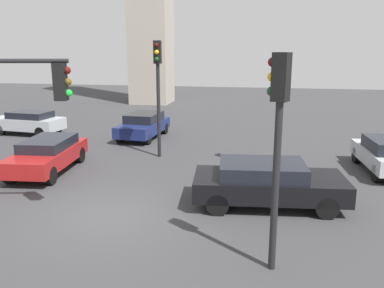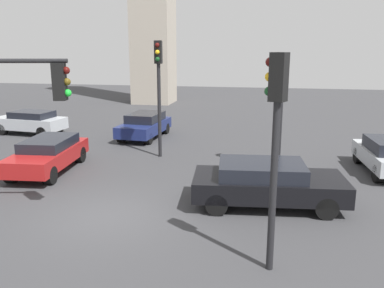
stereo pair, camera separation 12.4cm
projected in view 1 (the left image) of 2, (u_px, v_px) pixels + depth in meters
ground_plane at (109, 216)px, 12.10m from camera, size 83.71×83.71×0.00m
traffic_light_0 at (278, 123)px, 8.46m from camera, size 0.49×0.42×4.86m
traffic_light_2 at (281, 90)px, 15.87m from camera, size 0.47×0.47×4.75m
traffic_light_3 at (158, 77)px, 17.90m from camera, size 0.34×0.47×5.27m
car_1 at (28, 122)px, 23.42m from camera, size 4.24×2.13×1.37m
car_2 at (143, 125)px, 22.54m from camera, size 2.14×4.25×1.39m
car_3 at (47, 154)px, 16.31m from camera, size 2.23×4.56×1.36m
car_5 at (267, 182)px, 12.80m from camera, size 4.96×2.58×1.43m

